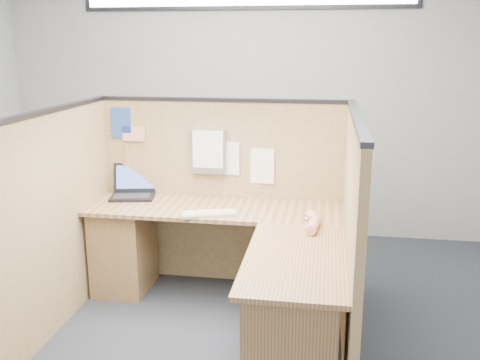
% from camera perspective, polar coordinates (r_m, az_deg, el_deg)
% --- Properties ---
extents(floor, '(5.00, 5.00, 0.00)m').
position_cam_1_polar(floor, '(3.79, -4.79, -16.57)').
color(floor, black).
rests_on(floor, ground).
extents(wall_back, '(5.00, 0.00, 5.00)m').
position_cam_1_polar(wall_back, '(5.49, 0.64, 8.68)').
color(wall_back, '#95989A').
rests_on(wall_back, floor).
extents(cubicle_partitions, '(2.06, 1.83, 1.53)m').
position_cam_1_polar(cubicle_partitions, '(3.85, -3.50, -3.46)').
color(cubicle_partitions, olive).
rests_on(cubicle_partitions, floor).
extents(l_desk, '(1.95, 1.75, 0.73)m').
position_cam_1_polar(l_desk, '(3.82, -1.15, -9.61)').
color(l_desk, brown).
rests_on(l_desk, floor).
extents(laptop, '(0.39, 0.39, 0.25)m').
position_cam_1_polar(laptop, '(4.46, -11.12, -0.88)').
color(laptop, black).
rests_on(laptop, l_desk).
extents(keyboard, '(0.42, 0.25, 0.03)m').
position_cam_1_polar(keyboard, '(3.90, -3.31, -3.60)').
color(keyboard, '#9D9579').
rests_on(keyboard, l_desk).
extents(mouse, '(0.12, 0.09, 0.04)m').
position_cam_1_polar(mouse, '(3.81, 7.67, -4.00)').
color(mouse, silver).
rests_on(mouse, l_desk).
extents(hand_forearm, '(0.11, 0.38, 0.08)m').
position_cam_1_polar(hand_forearm, '(3.68, 7.77, -4.44)').
color(hand_forearm, tan).
rests_on(hand_forearm, l_desk).
extents(blue_poster, '(0.19, 0.03, 0.25)m').
position_cam_1_polar(blue_poster, '(4.48, -12.42, 5.97)').
color(blue_poster, '#1F438F').
rests_on(blue_poster, cubicle_partitions).
extents(american_flag, '(0.19, 0.01, 0.33)m').
position_cam_1_polar(american_flag, '(4.45, -11.55, 4.74)').
color(american_flag, olive).
rests_on(american_flag, cubicle_partitions).
extents(file_holder, '(0.28, 0.05, 0.36)m').
position_cam_1_polar(file_holder, '(4.27, -3.38, 3.07)').
color(file_holder, slate).
rests_on(file_holder, cubicle_partitions).
extents(paper_left, '(0.21, 0.02, 0.27)m').
position_cam_1_polar(paper_left, '(4.28, -1.45, 2.34)').
color(paper_left, white).
rests_on(paper_left, cubicle_partitions).
extents(paper_right, '(0.22, 0.03, 0.28)m').
position_cam_1_polar(paper_right, '(4.25, 2.17, 1.51)').
color(paper_right, white).
rests_on(paper_right, cubicle_partitions).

